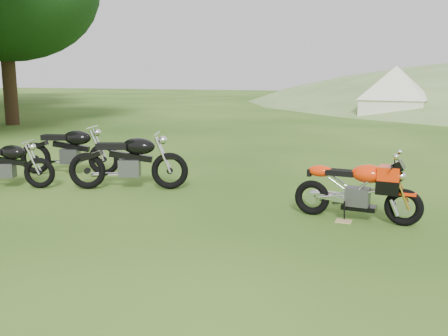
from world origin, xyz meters
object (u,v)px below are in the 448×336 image
at_px(plywood_board, 344,221).
at_px(tent_left, 395,91).
at_px(sport_motorcycle, 357,185).
at_px(vintage_moto_b, 128,159).
at_px(vintage_moto_a, 4,163).
at_px(vintage_moto_c, 69,149).

relative_size(plywood_board, tent_left, 0.08).
distance_m(sport_motorcycle, vintage_moto_b, 4.18).
bearing_deg(plywood_board, tent_left, 90.59).
bearing_deg(vintage_moto_a, plywood_board, -19.84).
xyz_separation_m(vintage_moto_b, vintage_moto_c, (-1.89, 0.72, -0.01)).
height_order(vintage_moto_a, tent_left, tent_left).
distance_m(plywood_board, vintage_moto_c, 6.08).
bearing_deg(tent_left, vintage_moto_a, -101.14).
relative_size(sport_motorcycle, vintage_moto_c, 0.83).
xyz_separation_m(sport_motorcycle, plywood_board, (-0.14, -0.16, -0.52)).
relative_size(sport_motorcycle, tent_left, 0.59).
xyz_separation_m(vintage_moto_c, tent_left, (5.69, 17.81, 0.73)).
height_order(vintage_moto_b, tent_left, tent_left).
relative_size(sport_motorcycle, vintage_moto_b, 0.82).
bearing_deg(tent_left, plywood_board, -83.29).
xyz_separation_m(plywood_board, vintage_moto_b, (-4.00, 0.68, 0.55)).
bearing_deg(plywood_board, sport_motorcycle, 48.84).
relative_size(plywood_board, vintage_moto_b, 0.11).
bearing_deg(vintage_moto_b, vintage_moto_c, 138.42).
bearing_deg(vintage_moto_a, sport_motorcycle, -18.36).
bearing_deg(sport_motorcycle, tent_left, 95.32).
bearing_deg(vintage_moto_b, sport_motorcycle, -27.82).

